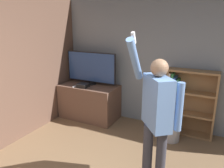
{
  "coord_description": "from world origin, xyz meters",
  "views": [
    {
      "loc": [
        0.95,
        -1.29,
        2.15
      ],
      "look_at": [
        -0.65,
        1.89,
        1.13
      ],
      "focal_mm": 35.0,
      "sensor_mm": 36.0,
      "label": 1
    }
  ],
  "objects_px": {
    "game_console": "(83,85)",
    "television": "(91,68)",
    "person": "(157,113)",
    "waste_bin": "(171,129)",
    "bookshelf": "(186,102)"
  },
  "relations": [
    {
      "from": "television",
      "to": "game_console",
      "type": "distance_m",
      "value": 0.44
    },
    {
      "from": "bookshelf",
      "to": "waste_bin",
      "type": "distance_m",
      "value": 0.61
    },
    {
      "from": "television",
      "to": "person",
      "type": "height_order",
      "value": "person"
    },
    {
      "from": "person",
      "to": "television",
      "type": "bearing_deg",
      "value": -168.16
    },
    {
      "from": "person",
      "to": "waste_bin",
      "type": "height_order",
      "value": "person"
    },
    {
      "from": "person",
      "to": "waste_bin",
      "type": "bearing_deg",
      "value": 142.58
    },
    {
      "from": "waste_bin",
      "to": "person",
      "type": "bearing_deg",
      "value": -88.37
    },
    {
      "from": "television",
      "to": "waste_bin",
      "type": "distance_m",
      "value": 2.14
    },
    {
      "from": "game_console",
      "to": "bookshelf",
      "type": "xyz_separation_m",
      "value": [
        2.11,
        0.4,
        -0.16
      ]
    },
    {
      "from": "waste_bin",
      "to": "bookshelf",
      "type": "bearing_deg",
      "value": 68.0
    },
    {
      "from": "game_console",
      "to": "television",
      "type": "bearing_deg",
      "value": 80.8
    },
    {
      "from": "television",
      "to": "waste_bin",
      "type": "relative_size",
      "value": 2.79
    },
    {
      "from": "television",
      "to": "waste_bin",
      "type": "xyz_separation_m",
      "value": [
        1.9,
        -0.28,
        -0.94
      ]
    },
    {
      "from": "game_console",
      "to": "person",
      "type": "xyz_separation_m",
      "value": [
        1.98,
        -1.3,
        0.25
      ]
    },
    {
      "from": "television",
      "to": "waste_bin",
      "type": "height_order",
      "value": "television"
    }
  ]
}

